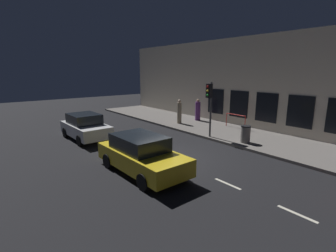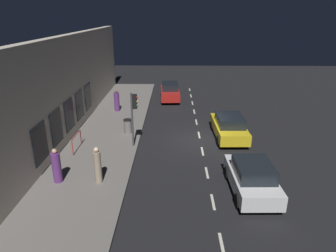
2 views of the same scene
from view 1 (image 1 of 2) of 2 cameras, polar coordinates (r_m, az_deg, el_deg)
ground_plane at (r=12.39m, az=0.15°, el=-7.35°), size 60.00×60.00×0.00m
sidewalk at (r=16.81m, az=17.09°, el=-2.28°), size 4.50×32.00×0.15m
building_facade at (r=18.48m, az=22.31°, el=8.71°), size 0.65×32.00×6.56m
lane_centre_line at (r=11.67m, az=3.25°, el=-8.64°), size 0.12×27.20×0.01m
traffic_light at (r=15.45m, az=9.43°, el=6.34°), size 0.46×0.32×3.38m
parked_car_1 at (r=10.60m, az=-6.05°, el=-6.39°), size 2.05×4.49×1.58m
parked_car_2 at (r=16.40m, az=-18.24°, el=-0.15°), size 2.01×3.97×1.58m
pedestrian_1 at (r=20.90m, az=6.78°, el=3.48°), size 0.58×0.58×1.75m
pedestrian_2 at (r=19.55m, az=2.59°, el=3.14°), size 0.47×0.47×1.86m
trash_bin at (r=15.07m, az=17.17°, el=-1.74°), size 0.56×0.56×0.98m
red_railing at (r=18.70m, az=15.10°, el=1.73°), size 0.05×1.67×0.97m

